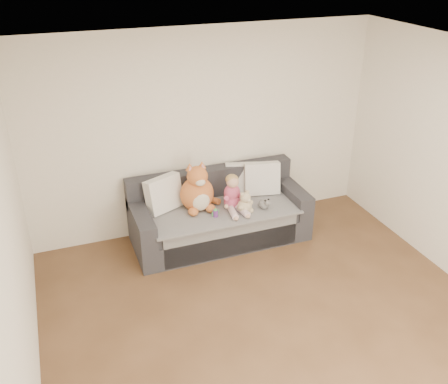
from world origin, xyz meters
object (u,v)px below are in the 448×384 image
at_px(toddler, 233,195).
at_px(plush_cat, 198,191).
at_px(sofa, 219,216).
at_px(teddy_bear, 245,204).
at_px(sippy_cup, 215,212).

distance_m(toddler, plush_cat, 0.44).
bearing_deg(sofa, plush_cat, 176.54).
bearing_deg(teddy_bear, sofa, 104.03).
relative_size(sofa, plush_cat, 3.42).
height_order(plush_cat, teddy_bear, plush_cat).
height_order(teddy_bear, sippy_cup, teddy_bear).
relative_size(toddler, plush_cat, 0.71).
height_order(toddler, teddy_bear, toddler).
bearing_deg(plush_cat, sofa, -5.46).
relative_size(sofa, toddler, 4.83).
bearing_deg(sofa, sippy_cup, -117.64).
xyz_separation_m(sofa, plush_cat, (-0.27, 0.02, 0.40)).
bearing_deg(toddler, sippy_cup, -157.12).
bearing_deg(teddy_bear, plush_cat, 123.65).
distance_m(toddler, teddy_bear, 0.19).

